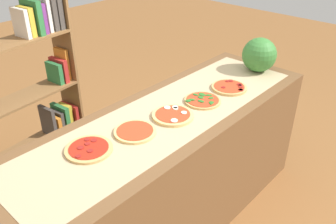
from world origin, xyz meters
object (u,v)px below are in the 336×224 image
(pizza_pepperoni_4, at_px, (229,87))
(watermelon, at_px, (259,55))
(pizza_pepperoni_0, at_px, (89,149))
(bookshelf, at_px, (34,95))
(pizza_spinach_3, at_px, (202,100))
(pizza_plain_1, at_px, (135,132))
(pizza_mozzarella_2, at_px, (173,115))

(pizza_pepperoni_4, height_order, watermelon, watermelon)
(watermelon, bearing_deg, pizza_pepperoni_0, 175.61)
(pizza_pepperoni_0, bearing_deg, bookshelf, 77.43)
(pizza_pepperoni_0, bearing_deg, pizza_spinach_3, -7.70)
(pizza_plain_1, xyz_separation_m, pizza_spinach_3, (0.56, -0.05, 0.00))
(pizza_mozzarella_2, bearing_deg, bookshelf, 107.78)
(pizza_pepperoni_0, relative_size, bookshelf, 0.15)
(watermelon, bearing_deg, pizza_pepperoni_4, -177.50)
(pizza_spinach_3, height_order, watermelon, watermelon)
(watermelon, bearing_deg, pizza_spinach_3, 179.62)
(pizza_pepperoni_4, height_order, bookshelf, bookshelf)
(pizza_mozzarella_2, height_order, pizza_pepperoni_4, pizza_mozzarella_2)
(pizza_plain_1, height_order, pizza_mozzarella_2, pizza_mozzarella_2)
(pizza_spinach_3, bearing_deg, pizza_plain_1, 174.47)
(bookshelf, bearing_deg, pizza_pepperoni_4, -50.82)
(pizza_pepperoni_0, height_order, watermelon, watermelon)
(pizza_pepperoni_0, distance_m, pizza_spinach_3, 0.85)
(pizza_plain_1, relative_size, watermelon, 0.92)
(pizza_plain_1, relative_size, pizza_spinach_3, 1.01)
(pizza_pepperoni_0, height_order, bookshelf, bookshelf)
(pizza_mozzarella_2, height_order, pizza_spinach_3, pizza_mozzarella_2)
(pizza_plain_1, distance_m, pizza_pepperoni_4, 0.84)
(pizza_mozzarella_2, bearing_deg, pizza_plain_1, 171.89)
(pizza_pepperoni_4, bearing_deg, pizza_plain_1, 174.75)
(pizza_mozzarella_2, distance_m, bookshelf, 1.13)
(pizza_pepperoni_0, height_order, pizza_pepperoni_4, pizza_pepperoni_4)
(pizza_mozzarella_2, xyz_separation_m, pizza_pepperoni_4, (0.56, -0.04, -0.00))
(pizza_plain_1, bearing_deg, pizza_spinach_3, -5.53)
(pizza_spinach_3, relative_size, pizza_pepperoni_4, 0.97)
(pizza_pepperoni_0, distance_m, pizza_pepperoni_4, 1.13)
(pizza_spinach_3, distance_m, pizza_pepperoni_4, 0.28)
(pizza_plain_1, distance_m, pizza_spinach_3, 0.56)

